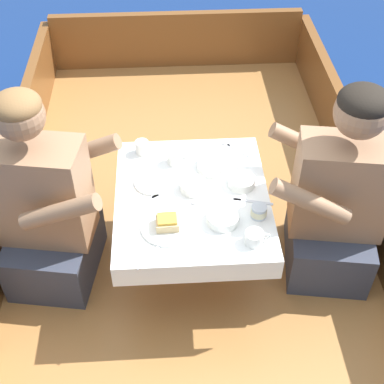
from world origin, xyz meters
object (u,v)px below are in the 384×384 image
Objects in this scene: sandwich at (167,222)px; coffee_cup_port at (175,157)px; coffee_cup_center at (255,237)px; person_starboard at (337,202)px; coffee_cup_starboard at (142,147)px; person_port at (46,211)px; tin_can at (259,212)px.

sandwich is 1.00× the size of coffee_cup_port.
coffee_cup_port is 0.58m from coffee_cup_center.
coffee_cup_starboard is (-0.84, 0.33, 0.08)m from person_starboard.
person_starboard is 0.74m from coffee_cup_port.
coffee_cup_center is at bearing 40.54° from person_starboard.
person_starboard is (1.26, -0.02, 0.01)m from person_port.
person_port is at bearing 161.47° from sandwich.
coffee_cup_starboard is 0.65m from tin_can.
tin_can is at bearing 1.19° from person_port.
coffee_cup_center is 0.14m from tin_can.
coffee_cup_center is at bearing -105.11° from tin_can.
person_starboard reaches higher than coffee_cup_port.
person_starboard is at bearing 16.46° from tin_can.
coffee_cup_port is at bearing 83.83° from sandwich.
coffee_cup_starboard is 0.88× the size of coffee_cup_center.
coffee_cup_starboard reaches higher than sandwich.
person_port is 0.55m from sandwich.
sandwich is 0.38m from tin_can.
coffee_cup_starboard is (-0.15, 0.08, -0.00)m from coffee_cup_port.
sandwich reaches higher than tin_can.
coffee_cup_starboard is at bearing 127.25° from coffee_cup_center.
coffee_cup_starboard is at bearing 137.33° from tin_can.
coffee_cup_starboard is at bearing 151.57° from coffee_cup_port.
person_starboard is 10.42× the size of coffee_cup_port.
coffee_cup_port is 1.04× the size of coffee_cup_starboard.
coffee_cup_starboard reaches higher than tin_can.
tin_can is at bearing -47.48° from coffee_cup_port.
person_port is 10.52× the size of coffee_cup_port.
person_starboard is 10.37× the size of sandwich.
coffee_cup_starboard is at bearing -12.64° from person_starboard.
person_port reaches higher than tin_can.
person_port is 10.91× the size of coffee_cup_starboard.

